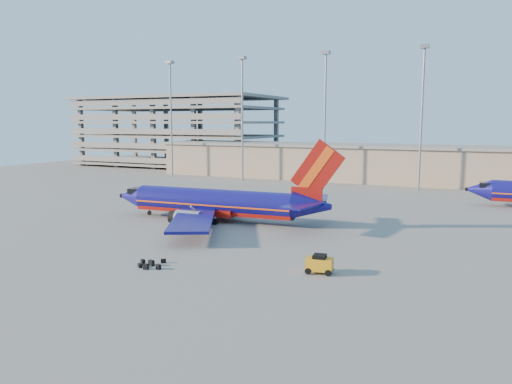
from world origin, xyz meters
TOP-DOWN VIEW (x-y plane):
  - ground at (0.00, 0.00)m, footprint 220.00×220.00m
  - terminal_building at (10.00, 58.00)m, footprint 122.00×16.00m
  - parking_garage at (-62.00, 74.05)m, footprint 62.00×32.00m
  - light_mast_row at (5.00, 46.00)m, footprint 101.60×1.60m
  - aircraft_main at (-5.73, 1.09)m, footprint 34.24×32.88m
  - baggage_tug at (14.67, -16.29)m, footprint 2.60×1.77m
  - luggage_pile at (-0.60, -21.24)m, footprint 2.80×2.92m

SIDE VIEW (x-z plane):
  - ground at x=0.00m, z-range 0.00..0.00m
  - luggage_pile at x=-0.60m, z-range -0.03..0.52m
  - baggage_tug at x=14.67m, z-range 0.04..1.78m
  - aircraft_main at x=-5.73m, z-range -3.32..8.27m
  - terminal_building at x=10.00m, z-range 0.07..8.57m
  - parking_garage at x=-62.00m, z-range 1.03..22.43m
  - light_mast_row at x=5.00m, z-range 3.23..31.88m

